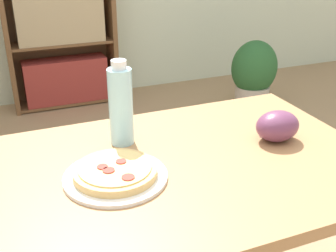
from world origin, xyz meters
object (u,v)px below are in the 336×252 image
pizza_on_plate (115,173)px  grape_bunch (277,126)px  drink_bottle (121,105)px  bookshelf (59,17)px  potted_plant_floor (254,74)px

pizza_on_plate → grape_bunch: grape_bunch is taller
grape_bunch → drink_bottle: size_ratio=0.54×
bookshelf → grape_bunch: bearing=-84.0°
drink_bottle → grape_bunch: bearing=-20.1°
drink_bottle → bookshelf: 2.34m
pizza_on_plate → drink_bottle: drink_bottle is taller
potted_plant_floor → pizza_on_plate: bearing=-131.5°
pizza_on_plate → potted_plant_floor: (1.63, 1.84, -0.49)m
drink_bottle → potted_plant_floor: (1.55, 1.65, -0.59)m
grape_bunch → drink_bottle: (-0.43, 0.16, 0.07)m
pizza_on_plate → bookshelf: (0.24, 2.52, -0.06)m
bookshelf → potted_plant_floor: 1.60m
pizza_on_plate → bookshelf: 2.53m
pizza_on_plate → potted_plant_floor: 2.50m
pizza_on_plate → potted_plant_floor: size_ratio=0.47×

